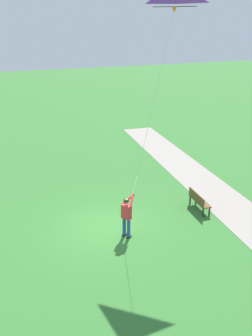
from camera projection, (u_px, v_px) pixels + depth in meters
The scene contains 4 objects.
ground_plane at pixel (107, 227), 15.69m from camera, with size 120.00×120.00×0.00m, color #33702D.
walkway_path at pixel (247, 220), 16.24m from camera, with size 2.40×32.00×0.02m, color gray.
person_kite_flyer at pixel (127, 214), 14.58m from camera, with size 0.63×0.50×1.83m.
park_bench_near_walkway at pixel (198, 200), 16.95m from camera, with size 0.64×1.55×0.88m.
Camera 1 is at (4.79, 12.81, 8.13)m, focal length 38.75 mm.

